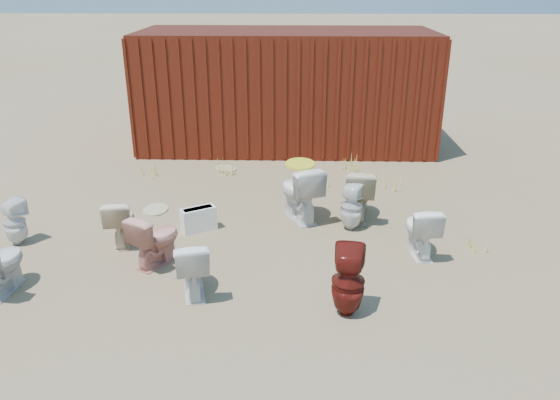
{
  "coord_description": "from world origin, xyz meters",
  "views": [
    {
      "loc": [
        0.2,
        -6.37,
        3.42
      ],
      "look_at": [
        0.0,
        0.6,
        0.55
      ],
      "focal_mm": 35.0,
      "sensor_mm": 36.0,
      "label": 1
    }
  ],
  "objects_px": {
    "toilet_front_pink": "(155,239)",
    "toilet_back_beige_left": "(121,221)",
    "toilet_back_beige_right": "(361,193)",
    "toilet_back_e": "(352,206)",
    "toilet_back_a": "(15,222)",
    "toilet_front_c": "(192,266)",
    "shipping_container": "(286,89)",
    "toilet_back_yellowlid": "(300,192)",
    "toilet_front_e": "(421,230)",
    "loose_tank": "(199,219)",
    "toilet_front_maroon": "(348,282)"
  },
  "relations": [
    {
      "from": "toilet_front_maroon",
      "to": "loose_tank",
      "type": "relative_size",
      "value": 1.59
    },
    {
      "from": "toilet_back_a",
      "to": "shipping_container",
      "type": "bearing_deg",
      "value": -96.54
    },
    {
      "from": "toilet_front_pink",
      "to": "toilet_back_a",
      "type": "relative_size",
      "value": 1.07
    },
    {
      "from": "toilet_front_maroon",
      "to": "loose_tank",
      "type": "xyz_separation_m",
      "value": [
        -1.96,
        2.05,
        -0.22
      ]
    },
    {
      "from": "shipping_container",
      "to": "toilet_back_yellowlid",
      "type": "distance_m",
      "value": 4.07
    },
    {
      "from": "toilet_front_e",
      "to": "toilet_back_e",
      "type": "height_order",
      "value": "toilet_back_e"
    },
    {
      "from": "toilet_back_e",
      "to": "toilet_back_beige_left",
      "type": "bearing_deg",
      "value": 36.66
    },
    {
      "from": "toilet_back_beige_right",
      "to": "toilet_back_e",
      "type": "xyz_separation_m",
      "value": [
        -0.17,
        -0.41,
        -0.04
      ]
    },
    {
      "from": "toilet_front_pink",
      "to": "toilet_back_a",
      "type": "bearing_deg",
      "value": 17.12
    },
    {
      "from": "toilet_back_yellowlid",
      "to": "toilet_back_e",
      "type": "relative_size",
      "value": 1.21
    },
    {
      "from": "toilet_front_e",
      "to": "toilet_back_beige_right",
      "type": "height_order",
      "value": "toilet_back_beige_right"
    },
    {
      "from": "shipping_container",
      "to": "toilet_back_beige_right",
      "type": "relative_size",
      "value": 7.49
    },
    {
      "from": "toilet_front_e",
      "to": "toilet_back_yellowlid",
      "type": "height_order",
      "value": "toilet_back_yellowlid"
    },
    {
      "from": "toilet_back_a",
      "to": "toilet_back_e",
      "type": "height_order",
      "value": "toilet_back_e"
    },
    {
      "from": "toilet_back_beige_left",
      "to": "toilet_back_e",
      "type": "xyz_separation_m",
      "value": [
        3.18,
        0.55,
        0.02
      ]
    },
    {
      "from": "toilet_front_pink",
      "to": "toilet_front_e",
      "type": "height_order",
      "value": "toilet_front_e"
    },
    {
      "from": "toilet_back_a",
      "to": "loose_tank",
      "type": "relative_size",
      "value": 1.3
    },
    {
      "from": "toilet_back_a",
      "to": "toilet_back_beige_right",
      "type": "xyz_separation_m",
      "value": [
        4.79,
        1.02,
        0.08
      ]
    },
    {
      "from": "shipping_container",
      "to": "toilet_front_pink",
      "type": "height_order",
      "value": "shipping_container"
    },
    {
      "from": "loose_tank",
      "to": "toilet_back_e",
      "type": "bearing_deg",
      "value": -28.01
    },
    {
      "from": "loose_tank",
      "to": "toilet_back_beige_right",
      "type": "bearing_deg",
      "value": -18.48
    },
    {
      "from": "shipping_container",
      "to": "toilet_back_beige_right",
      "type": "distance_m",
      "value": 4.18
    },
    {
      "from": "toilet_back_yellowlid",
      "to": "toilet_front_c",
      "type": "bearing_deg",
      "value": 34.47
    },
    {
      "from": "shipping_container",
      "to": "toilet_back_beige_left",
      "type": "xyz_separation_m",
      "value": [
        -2.16,
        -4.89,
        -0.87
      ]
    },
    {
      "from": "toilet_back_beige_left",
      "to": "toilet_back_beige_right",
      "type": "bearing_deg",
      "value": -171.31
    },
    {
      "from": "toilet_back_beige_right",
      "to": "loose_tank",
      "type": "relative_size",
      "value": 1.6
    },
    {
      "from": "shipping_container",
      "to": "toilet_back_a",
      "type": "bearing_deg",
      "value": -126.05
    },
    {
      "from": "toilet_front_maroon",
      "to": "toilet_back_yellowlid",
      "type": "height_order",
      "value": "toilet_back_yellowlid"
    },
    {
      "from": "toilet_front_c",
      "to": "toilet_back_beige_right",
      "type": "bearing_deg",
      "value": -147.87
    },
    {
      "from": "toilet_front_e",
      "to": "loose_tank",
      "type": "relative_size",
      "value": 1.4
    },
    {
      "from": "toilet_back_yellowlid",
      "to": "loose_tank",
      "type": "distance_m",
      "value": 1.55
    },
    {
      "from": "shipping_container",
      "to": "toilet_front_c",
      "type": "bearing_deg",
      "value": -98.95
    },
    {
      "from": "toilet_back_a",
      "to": "toilet_back_beige_left",
      "type": "relative_size",
      "value": 0.97
    },
    {
      "from": "toilet_back_beige_left",
      "to": "toilet_back_e",
      "type": "height_order",
      "value": "toilet_back_e"
    },
    {
      "from": "toilet_front_maroon",
      "to": "toilet_back_a",
      "type": "xyz_separation_m",
      "value": [
        -4.38,
        1.56,
        -0.07
      ]
    },
    {
      "from": "loose_tank",
      "to": "toilet_front_pink",
      "type": "bearing_deg",
      "value": -141.64
    },
    {
      "from": "loose_tank",
      "to": "toilet_front_e",
      "type": "bearing_deg",
      "value": -42.84
    },
    {
      "from": "toilet_front_maroon",
      "to": "toilet_back_beige_right",
      "type": "relative_size",
      "value": 0.99
    },
    {
      "from": "toilet_back_beige_right",
      "to": "toilet_front_c",
      "type": "bearing_deg",
      "value": 53.34
    },
    {
      "from": "toilet_back_beige_right",
      "to": "loose_tank",
      "type": "bearing_deg",
      "value": 20.41
    },
    {
      "from": "toilet_front_pink",
      "to": "loose_tank",
      "type": "bearing_deg",
      "value": -79.74
    },
    {
      "from": "toilet_front_e",
      "to": "loose_tank",
      "type": "bearing_deg",
      "value": -17.06
    },
    {
      "from": "toilet_front_pink",
      "to": "toilet_front_maroon",
      "type": "height_order",
      "value": "toilet_front_maroon"
    },
    {
      "from": "toilet_back_beige_right",
      "to": "toilet_back_beige_left",
      "type": "bearing_deg",
      "value": 23.84
    },
    {
      "from": "toilet_back_beige_left",
      "to": "loose_tank",
      "type": "relative_size",
      "value": 1.34
    },
    {
      "from": "shipping_container",
      "to": "toilet_back_beige_left",
      "type": "distance_m",
      "value": 5.42
    },
    {
      "from": "toilet_front_c",
      "to": "toilet_back_yellowlid",
      "type": "distance_m",
      "value": 2.47
    },
    {
      "from": "toilet_back_beige_right",
      "to": "toilet_back_yellowlid",
      "type": "distance_m",
      "value": 0.92
    },
    {
      "from": "shipping_container",
      "to": "toilet_front_maroon",
      "type": "height_order",
      "value": "shipping_container"
    },
    {
      "from": "toilet_front_pink",
      "to": "toilet_back_beige_left",
      "type": "xyz_separation_m",
      "value": [
        -0.61,
        0.56,
        -0.01
      ]
    }
  ]
}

